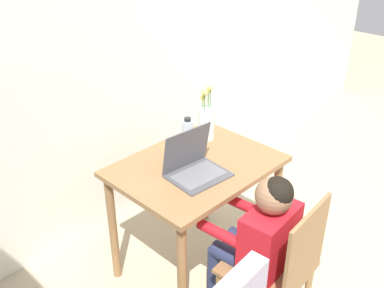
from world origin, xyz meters
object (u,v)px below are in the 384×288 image
at_px(laptop, 194,164).
at_px(chair_occupied, 279,269).
at_px(person_seated, 260,234).
at_px(flower_vase, 206,121).
at_px(water_bottle, 188,134).

bearing_deg(laptop, chair_occupied, -83.80).
xyz_separation_m(person_seated, flower_vase, (0.35, 0.70, 0.27)).
bearing_deg(laptop, flower_vase, 38.65).
relative_size(person_seated, flower_vase, 2.73).
bearing_deg(chair_occupied, water_bottle, -106.70).
distance_m(chair_occupied, laptop, 0.69).
relative_size(chair_occupied, laptop, 2.65).
distance_m(person_seated, flower_vase, 0.82).
relative_size(chair_occupied, person_seated, 0.90).
height_order(person_seated, laptop, laptop).
height_order(laptop, flower_vase, flower_vase).
bearing_deg(water_bottle, flower_vase, 3.65).
relative_size(laptop, water_bottle, 1.63).
relative_size(chair_occupied, flower_vase, 2.45).
relative_size(chair_occupied, water_bottle, 4.32).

